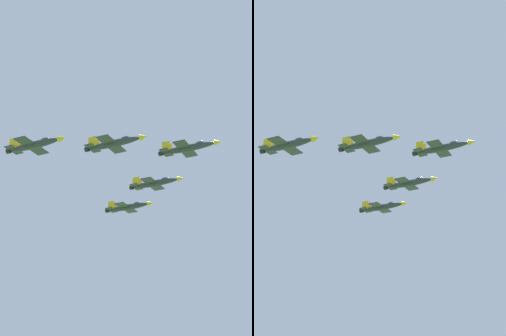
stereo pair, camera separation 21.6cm
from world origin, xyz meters
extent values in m
ellipsoid|color=#2D3338|center=(3.61, -16.30, 130.02)|extent=(9.99, 14.70, 2.05)
cone|color=gold|center=(-0.98, -23.90, 130.02)|extent=(2.55, 2.65, 1.74)
ellipsoid|color=#334751|center=(1.80, -19.30, 130.79)|extent=(2.73, 3.13, 1.19)
cube|color=#2D3338|center=(4.02, -15.62, 129.91)|extent=(11.62, 9.00, 0.20)
cube|color=gold|center=(8.40, -18.26, 129.96)|extent=(2.38, 3.22, 0.25)
cube|color=gold|center=(-0.36, -12.97, 129.96)|extent=(2.38, 3.22, 0.25)
cube|color=#2D3338|center=(7.07, -10.57, 130.02)|extent=(5.97, 4.97, 0.20)
cube|color=gold|center=(7.78, -11.37, 131.50)|extent=(1.41, 2.09, 2.96)
cube|color=gold|center=(6.03, -10.31, 131.50)|extent=(1.41, 2.09, 2.96)
cylinder|color=black|center=(7.96, -9.09, 130.02)|extent=(1.82, 1.72, 1.43)
ellipsoid|color=#2D3338|center=(24.31, -9.68, 127.27)|extent=(10.06, 14.35, 2.02)
cone|color=gold|center=(19.66, -17.08, 127.27)|extent=(2.53, 2.62, 1.71)
ellipsoid|color=#334751|center=(22.48, -12.60, 128.03)|extent=(2.71, 3.08, 1.18)
cube|color=#2D3338|center=(24.73, -9.02, 127.16)|extent=(11.40, 9.00, 0.20)
cube|color=gold|center=(29.00, -11.70, 127.21)|extent=(2.38, 3.15, 0.24)
cube|color=gold|center=(20.46, -6.33, 127.21)|extent=(2.38, 3.15, 0.24)
cube|color=#2D3338|center=(27.82, -4.10, 127.27)|extent=(5.87, 4.95, 0.20)
cube|color=gold|center=(28.51, -4.91, 128.73)|extent=(1.42, 2.04, 2.91)
cube|color=gold|center=(26.80, -3.83, 128.73)|extent=(1.42, 2.04, 2.91)
cylinder|color=black|center=(28.73, -2.66, 127.27)|extent=(1.79, 1.70, 1.41)
ellipsoid|color=#2D3338|center=(0.41, 5.20, 128.91)|extent=(10.20, 14.83, 2.07)
cone|color=gold|center=(-4.29, -2.46, 128.91)|extent=(2.59, 2.69, 1.76)
ellipsoid|color=#334751|center=(-1.44, 2.18, 129.69)|extent=(2.77, 3.17, 1.21)
cube|color=#2D3338|center=(0.84, 5.89, 128.80)|extent=(11.75, 9.17, 0.21)
cube|color=gold|center=(5.25, 3.18, 128.86)|extent=(2.42, 3.25, 0.25)
cube|color=gold|center=(-3.58, 8.60, 128.86)|extent=(2.42, 3.25, 0.25)
cube|color=#2D3338|center=(3.96, 10.98, 128.91)|extent=(6.04, 5.05, 0.21)
cube|color=gold|center=(4.67, 10.16, 130.41)|extent=(1.44, 2.11, 3.00)
cube|color=gold|center=(2.90, 11.24, 130.41)|extent=(1.44, 2.11, 3.00)
cylinder|color=black|center=(4.87, 12.47, 128.91)|extent=(1.84, 1.74, 1.45)
ellipsoid|color=#2D3338|center=(45.02, -3.06, 126.34)|extent=(10.20, 14.38, 2.03)
cone|color=gold|center=(40.29, -10.47, 126.34)|extent=(2.54, 2.64, 1.72)
ellipsoid|color=#334751|center=(43.15, -5.99, 127.10)|extent=(2.74, 3.10, 1.18)
cube|color=#2D3338|center=(45.44, -2.40, 126.23)|extent=(11.43, 9.10, 0.20)
cube|color=gold|center=(49.72, -5.13, 126.28)|extent=(2.41, 3.16, 0.24)
cube|color=gold|center=(41.17, 0.33, 126.28)|extent=(2.41, 3.16, 0.24)
cube|color=#2D3338|center=(48.58, 2.52, 126.34)|extent=(5.89, 5.00, 0.20)
cube|color=gold|center=(49.27, 1.71, 127.80)|extent=(1.44, 2.04, 2.93)
cube|color=gold|center=(47.56, 2.80, 127.80)|extent=(1.44, 2.04, 2.93)
cylinder|color=black|center=(49.51, 3.96, 126.34)|extent=(1.80, 1.71, 1.42)
ellipsoid|color=#2D3338|center=(-2.78, 26.70, 125.86)|extent=(10.05, 14.47, 2.03)
cone|color=gold|center=(-7.42, 19.24, 125.86)|extent=(2.54, 2.63, 1.72)
ellipsoid|color=#334751|center=(-4.61, 23.76, 126.62)|extent=(2.72, 3.10, 1.18)
cube|color=#2D3338|center=(-2.36, 27.37, 125.75)|extent=(11.47, 9.01, 0.20)
cube|color=gold|center=(1.94, 24.70, 125.81)|extent=(2.38, 3.17, 0.24)
cube|color=gold|center=(-6.67, 30.05, 125.81)|extent=(2.38, 3.17, 0.24)
cube|color=#2D3338|center=(0.72, 32.33, 125.86)|extent=(5.90, 4.96, 0.20)
cube|color=gold|center=(1.41, 31.53, 127.33)|extent=(1.42, 2.06, 2.93)
cube|color=gold|center=(-0.31, 32.60, 127.33)|extent=(1.42, 2.06, 2.93)
cylinder|color=black|center=(1.62, 33.79, 125.86)|extent=(1.80, 1.71, 1.42)
camera|label=1|loc=(-132.80, 14.40, 62.69)|focal=57.61mm
camera|label=2|loc=(-132.82, 14.18, 62.69)|focal=57.61mm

